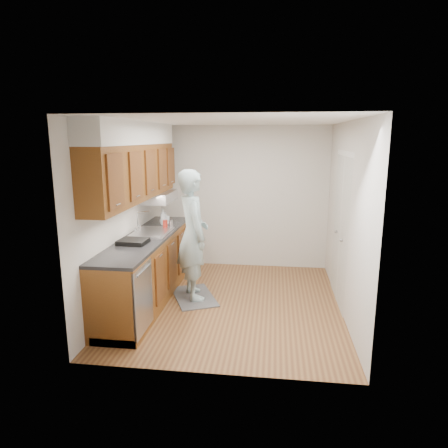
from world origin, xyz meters
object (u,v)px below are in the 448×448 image
person (193,226)px  soda_can (165,224)px  steel_can (171,224)px  dish_rack (133,242)px  soap_bottle_b (166,218)px  soap_bottle_c (163,219)px  soap_bottle_a (163,217)px

person → soda_can: size_ratio=16.00×
steel_can → person: bearing=-44.8°
person → dish_rack: (-0.68, -0.57, -0.10)m
soap_bottle_b → steel_can: 0.33m
soda_can → dish_rack: size_ratio=0.36×
soap_bottle_c → dish_rack: size_ratio=0.43×
person → soap_bottle_c: size_ratio=13.46×
soap_bottle_b → steel_can: (0.16, -0.28, -0.04)m
soap_bottle_b → dish_rack: 1.28m
soap_bottle_a → soap_bottle_c: bearing=104.3°
soap_bottle_c → soda_can: (0.12, -0.32, -0.01)m
soap_bottle_c → steel_can: size_ratio=1.36×
soap_bottle_b → soap_bottle_c: soap_bottle_b is taller
soap_bottle_b → soda_can: bearing=-75.8°
person → dish_rack: bearing=104.3°
steel_can → dish_rack: steel_can is taller
person → steel_can: 0.61m
dish_rack → soda_can: bearing=83.0°
soap_bottle_a → soap_bottle_b: size_ratio=1.33×
soap_bottle_c → soda_can: size_ratio=1.19×
soap_bottle_c → steel_can: bearing=-51.9°
person → dish_rack: 0.89m
soap_bottle_a → steel_can: size_ratio=2.19×
person → soap_bottle_b: size_ratio=11.12×
soap_bottle_a → dish_rack: 1.18m
soda_can → dish_rack: soda_can is taller
steel_can → soap_bottle_b: bearing=119.6°
person → soap_bottle_b: bearing=13.9°
steel_can → soap_bottle_a: bearing=134.3°
soda_can → person: bearing=-34.7°
soap_bottle_b → soap_bottle_a: bearing=-95.8°
dish_rack → soap_bottle_a: bearing=90.4°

